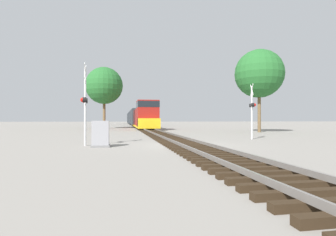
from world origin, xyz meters
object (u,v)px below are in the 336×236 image
at_px(freight_train, 135,118).
at_px(tree_mid_background, 104,86).
at_px(relay_cabinet, 101,134).
at_px(crossing_signal_near, 85,101).
at_px(tree_far_right, 259,74).
at_px(crossing_signal_far, 252,107).

bearing_deg(freight_train, tree_mid_background, -103.31).
relative_size(relay_cabinet, tree_mid_background, 0.14).
height_order(crossing_signal_near, relay_cabinet, crossing_signal_near).
distance_m(freight_train, tree_far_right, 47.48).
distance_m(freight_train, crossing_signal_far, 56.12).
bearing_deg(freight_train, crossing_signal_near, -95.57).
xyz_separation_m(crossing_signal_far, relay_cabinet, (-10.92, -3.85, -1.73)).
distance_m(relay_cabinet, tree_far_right, 23.13).
height_order(crossing_signal_far, tree_far_right, tree_far_right).
xyz_separation_m(crossing_signal_near, crossing_signal_far, (11.87, 2.94, -0.12)).
bearing_deg(tree_mid_background, freight_train, 76.69).
bearing_deg(tree_far_right, freight_train, 105.31).
xyz_separation_m(freight_train, crossing_signal_near, (-5.72, -58.73, 0.52)).
bearing_deg(tree_mid_background, relay_cabinet, -86.65).
relative_size(tree_far_right, tree_mid_background, 0.93).
bearing_deg(crossing_signal_far, tree_mid_background, 40.35).
bearing_deg(relay_cabinet, crossing_signal_near, 136.44).
xyz_separation_m(freight_train, relay_cabinet, (-4.77, -59.63, -1.32)).
bearing_deg(crossing_signal_far, relay_cabinet, 125.07).
relative_size(crossing_signal_far, tree_mid_background, 0.40).
bearing_deg(tree_mid_background, tree_far_right, -42.57).
bearing_deg(relay_cabinet, tree_mid_background, 93.35).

